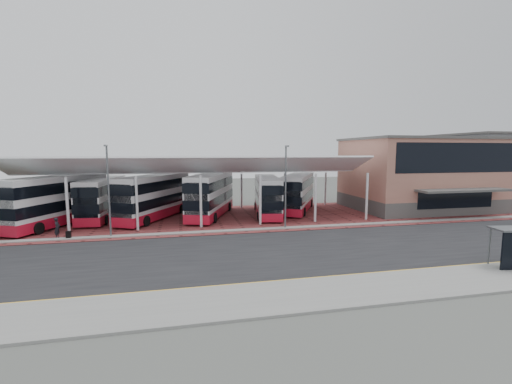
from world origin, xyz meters
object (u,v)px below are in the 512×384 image
terminal (422,173)px  bus_0 (57,201)px  bus_5 (298,193)px  pedestrian (57,228)px  bus_3 (211,195)px  bus_4 (267,196)px  bus_1 (103,199)px  bus_2 (154,197)px

terminal → bus_0: 43.26m
terminal → bus_5: size_ratio=1.67×
bus_0 → pedestrian: 6.40m
bus_3 → pedestrian: 15.84m
bus_3 → bus_5: (11.02, 1.16, -0.15)m
pedestrian → bus_4: bearing=-67.9°
bus_1 → bus_0: bearing=-140.9°
bus_0 → bus_1: size_ratio=1.09×
bus_5 → pedestrian: size_ratio=6.11×
bus_1 → bus_2: 5.73m
bus_3 → bus_5: bearing=25.6°
bus_2 → bus_5: bearing=32.2°
bus_4 → bus_5: (4.46, 1.76, 0.07)m
bus_1 → bus_5: bearing=5.0°
bus_5 → pedestrian: bearing=-132.7°
bus_0 → pedestrian: bus_0 is taller
bus_3 → bus_0: bearing=-154.7°
bus_0 → bus_1: 4.59m
terminal → bus_4: terminal is taller
bus_2 → bus_4: (12.87, -0.35, -0.20)m
bus_1 → pedestrian: 8.85m
bus_2 → bus_3: bus_3 is taller
terminal → bus_3: (-27.51, 0.31, -2.17)m
bus_3 → bus_5: bus_3 is taller
bus_0 → bus_2: size_ratio=1.04×
terminal → bus_2: 33.90m
bus_0 → bus_2: (9.36, 1.31, -0.07)m
terminal → bus_0: bearing=-178.3°
terminal → bus_2: bearing=179.9°
bus_1 → bus_2: size_ratio=0.95×
bus_3 → bus_4: size_ratio=1.09×
terminal → bus_3: size_ratio=1.52×
terminal → bus_3: 27.60m
bus_1 → bus_3: (11.90, -1.03, 0.18)m
bus_0 → bus_5: bus_0 is taller
bus_4 → terminal: bearing=10.4°
bus_2 → bus_5: size_ratio=1.06×
terminal → bus_0: (-43.19, -1.24, -2.11)m
bus_2 → pedestrian: bus_2 is taller
terminal → bus_3: bearing=179.3°
terminal → bus_1: terminal is taller
terminal → bus_5: (-16.50, 1.48, -2.31)m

